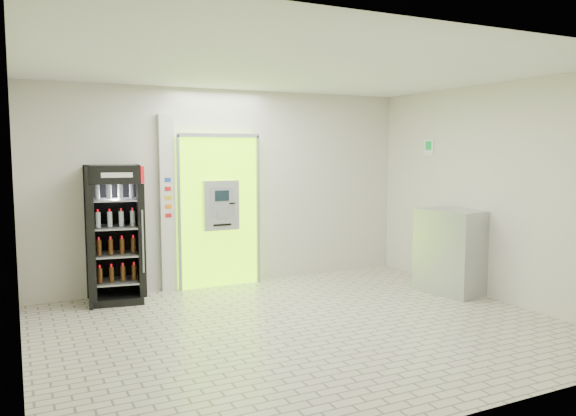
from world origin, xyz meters
TOP-DOWN VIEW (x-y plane):
  - ground at (0.00, 0.00)m, footprint 6.00×6.00m
  - room_shell at (0.00, 0.00)m, footprint 6.00×6.00m
  - atm_assembly at (-0.20, 2.41)m, footprint 1.30×0.24m
  - pillar at (-0.98, 2.45)m, footprint 0.22×0.11m
  - beverage_cooler at (-1.78, 2.18)m, footprint 0.79×0.75m
  - steel_cabinet at (2.68, 0.50)m, footprint 0.78×1.01m
  - exit_sign at (2.99, 1.40)m, footprint 0.02×0.22m

SIDE VIEW (x-z plane):
  - ground at x=0.00m, z-range 0.00..0.00m
  - steel_cabinet at x=2.68m, z-range 0.00..1.22m
  - beverage_cooler at x=-1.78m, z-range -0.04..1.84m
  - atm_assembly at x=-0.20m, z-range 0.01..2.34m
  - pillar at x=-0.98m, z-range 0.00..2.60m
  - room_shell at x=0.00m, z-range -1.16..4.84m
  - exit_sign at x=2.99m, z-range 1.99..2.25m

